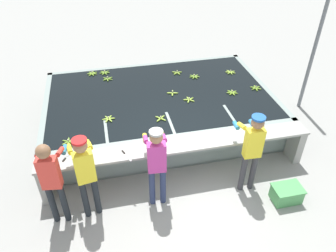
% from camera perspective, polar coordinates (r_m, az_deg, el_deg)
% --- Properties ---
extents(ground_plane, '(80.00, 80.00, 0.00)m').
position_cam_1_polar(ground_plane, '(6.72, 2.25, -9.95)').
color(ground_plane, '#999993').
rests_on(ground_plane, ground).
extents(wash_tank, '(5.36, 3.43, 0.84)m').
position_cam_1_polar(wash_tank, '(8.08, -1.50, 2.97)').
color(wash_tank, gray).
rests_on(wash_tank, ground).
extents(work_ledge, '(5.36, 0.45, 0.84)m').
position_cam_1_polar(work_ledge, '(6.45, 1.88, -4.73)').
color(work_ledge, '#9E9E99').
rests_on(work_ledge, ground).
extents(worker_0, '(0.47, 0.74, 1.72)m').
position_cam_1_polar(worker_0, '(5.70, -19.66, -8.31)').
color(worker_0, '#1E2328').
rests_on(worker_0, ground).
extents(worker_1, '(0.48, 0.75, 1.73)m').
position_cam_1_polar(worker_1, '(5.63, -14.26, -7.46)').
color(worker_1, '#1E2328').
rests_on(worker_1, ground).
extents(worker_2, '(0.44, 0.73, 1.68)m').
position_cam_1_polar(worker_2, '(5.68, -1.99, -6.01)').
color(worker_2, navy).
rests_on(worker_2, ground).
extents(worker_3, '(0.43, 0.73, 1.72)m').
position_cam_1_polar(worker_3, '(6.12, 14.46, -3.40)').
color(worker_3, '#38383D').
rests_on(worker_3, ground).
extents(banana_bunch_floating_0, '(0.28, 0.26, 0.08)m').
position_cam_1_polar(banana_bunch_floating_0, '(7.08, -10.32, 1.24)').
color(banana_bunch_floating_0, '#9EC642').
rests_on(banana_bunch_floating_0, wash_tank).
extents(banana_bunch_floating_1, '(0.27, 0.28, 0.08)m').
position_cam_1_polar(banana_bunch_floating_1, '(8.64, -10.46, 8.10)').
color(banana_bunch_floating_1, '#75A333').
rests_on(banana_bunch_floating_1, wash_tank).
extents(banana_bunch_floating_2, '(0.28, 0.28, 0.08)m').
position_cam_1_polar(banana_bunch_floating_2, '(8.64, 4.62, 8.60)').
color(banana_bunch_floating_2, '#75A333').
rests_on(banana_bunch_floating_2, wash_tank).
extents(banana_bunch_floating_3, '(0.28, 0.28, 0.08)m').
position_cam_1_polar(banana_bunch_floating_3, '(8.97, -10.97, 9.13)').
color(banana_bunch_floating_3, '#75A333').
rests_on(banana_bunch_floating_3, wash_tank).
extents(banana_bunch_floating_4, '(0.27, 0.28, 0.08)m').
position_cam_1_polar(banana_bunch_floating_4, '(8.36, 15.03, 6.41)').
color(banana_bunch_floating_4, '#7FAD33').
rests_on(banana_bunch_floating_4, wash_tank).
extents(banana_bunch_floating_5, '(0.27, 0.28, 0.08)m').
position_cam_1_polar(banana_bunch_floating_5, '(8.81, 1.58, 9.29)').
color(banana_bunch_floating_5, '#93BC3D').
rests_on(banana_bunch_floating_5, wash_tank).
extents(banana_bunch_floating_6, '(0.28, 0.28, 0.08)m').
position_cam_1_polar(banana_bunch_floating_6, '(7.87, 0.78, 5.77)').
color(banana_bunch_floating_6, '#9EC642').
rests_on(banana_bunch_floating_6, wash_tank).
extents(banana_bunch_floating_7, '(0.23, 0.23, 0.08)m').
position_cam_1_polar(banana_bunch_floating_7, '(6.98, -1.29, 1.33)').
color(banana_bunch_floating_7, '#9EC642').
rests_on(banana_bunch_floating_7, wash_tank).
extents(banana_bunch_floating_8, '(0.28, 0.28, 0.08)m').
position_cam_1_polar(banana_bunch_floating_8, '(8.04, 11.09, 5.75)').
color(banana_bunch_floating_8, '#7FAD33').
rests_on(banana_bunch_floating_8, wash_tank).
extents(banana_bunch_floating_9, '(0.27, 0.27, 0.08)m').
position_cam_1_polar(banana_bunch_floating_9, '(7.63, 3.70, 4.61)').
color(banana_bunch_floating_9, '#9EC642').
rests_on(banana_bunch_floating_9, wash_tank).
extents(banana_bunch_floating_10, '(0.28, 0.28, 0.08)m').
position_cam_1_polar(banana_bunch_floating_10, '(8.99, 10.82, 9.21)').
color(banana_bunch_floating_10, '#9EC642').
rests_on(banana_bunch_floating_10, wash_tank).
extents(banana_bunch_floating_11, '(0.26, 0.28, 0.08)m').
position_cam_1_polar(banana_bunch_floating_11, '(6.63, -16.93, -2.65)').
color(banana_bunch_floating_11, '#75A333').
rests_on(banana_bunch_floating_11, wash_tank).
extents(banana_bunch_floating_12, '(0.28, 0.28, 0.08)m').
position_cam_1_polar(banana_bunch_floating_12, '(8.98, -13.06, 8.89)').
color(banana_bunch_floating_12, '#7FAD33').
rests_on(banana_bunch_floating_12, wash_tank).
extents(knife_0, '(0.19, 0.32, 0.02)m').
position_cam_1_polar(knife_0, '(6.30, -17.31, -5.20)').
color(knife_0, silver).
rests_on(knife_0, work_ledge).
extents(knife_1, '(0.16, 0.34, 0.02)m').
position_cam_1_polar(knife_1, '(6.13, -7.48, -4.86)').
color(knife_1, silver).
rests_on(knife_1, work_ledge).
extents(crate, '(0.55, 0.39, 0.32)m').
position_cam_1_polar(crate, '(6.69, 19.95, -11.02)').
color(crate, '#4C9E56').
rests_on(crate, ground).
extents(support_post_right, '(0.09, 0.09, 3.20)m').
position_cam_1_polar(support_post_right, '(8.95, 24.06, 11.86)').
color(support_post_right, slate).
rests_on(support_post_right, ground).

